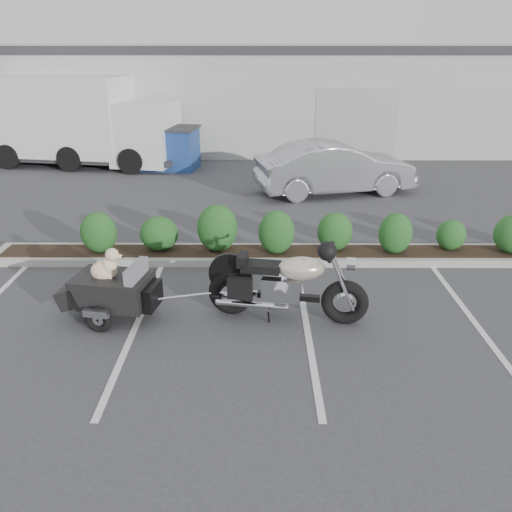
{
  "coord_description": "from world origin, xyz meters",
  "views": [
    {
      "loc": [
        0.44,
        -8.18,
        4.21
      ],
      "look_at": [
        0.4,
        0.45,
        0.75
      ],
      "focal_mm": 38.0,
      "sensor_mm": 36.0,
      "label": 1
    }
  ],
  "objects_px": {
    "motorcycle": "(286,285)",
    "dumpster": "(166,148)",
    "pet_trailer": "(112,288)",
    "delivery_truck": "(85,124)",
    "sedan": "(335,168)"
  },
  "relations": [
    {
      "from": "delivery_truck",
      "to": "motorcycle",
      "type": "bearing_deg",
      "value": -50.81
    },
    {
      "from": "motorcycle",
      "to": "sedan",
      "type": "relative_size",
      "value": 0.57
    },
    {
      "from": "motorcycle",
      "to": "pet_trailer",
      "type": "xyz_separation_m",
      "value": [
        -2.78,
        0.03,
        -0.07
      ]
    },
    {
      "from": "motorcycle",
      "to": "delivery_truck",
      "type": "xyz_separation_m",
      "value": [
        -6.54,
        11.53,
        0.87
      ]
    },
    {
      "from": "motorcycle",
      "to": "sedan",
      "type": "height_order",
      "value": "sedan"
    },
    {
      "from": "sedan",
      "to": "dumpster",
      "type": "relative_size",
      "value": 1.92
    },
    {
      "from": "pet_trailer",
      "to": "delivery_truck",
      "type": "height_order",
      "value": "delivery_truck"
    },
    {
      "from": "dumpster",
      "to": "motorcycle",
      "type": "bearing_deg",
      "value": -63.28
    },
    {
      "from": "pet_trailer",
      "to": "dumpster",
      "type": "bearing_deg",
      "value": 104.84
    },
    {
      "from": "pet_trailer",
      "to": "dumpster",
      "type": "height_order",
      "value": "dumpster"
    },
    {
      "from": "motorcycle",
      "to": "dumpster",
      "type": "xyz_separation_m",
      "value": [
        -3.65,
        10.99,
        0.13
      ]
    },
    {
      "from": "pet_trailer",
      "to": "delivery_truck",
      "type": "xyz_separation_m",
      "value": [
        -3.76,
        11.5,
        0.95
      ]
    },
    {
      "from": "motorcycle",
      "to": "dumpster",
      "type": "distance_m",
      "value": 11.58
    },
    {
      "from": "sedan",
      "to": "pet_trailer",
      "type": "bearing_deg",
      "value": 135.62
    },
    {
      "from": "sedan",
      "to": "dumpster",
      "type": "xyz_separation_m",
      "value": [
        -5.42,
        3.27,
        -0.02
      ]
    }
  ]
}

